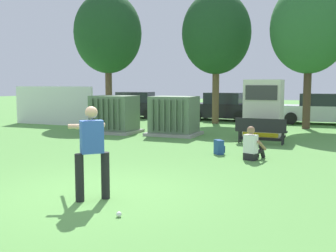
{
  "coord_description": "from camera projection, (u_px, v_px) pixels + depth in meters",
  "views": [
    {
      "loc": [
        4.28,
        -6.53,
        2.15
      ],
      "look_at": [
        0.07,
        3.5,
        1.0
      ],
      "focal_mm": 43.12,
      "sensor_mm": 36.0,
      "label": 1
    }
  ],
  "objects": [
    {
      "name": "tree_left",
      "position": [
        108.0,
        33.0,
        22.46
      ],
      "size": [
        3.76,
        3.76,
        7.18
      ],
      "color": "brown",
      "rests_on": "ground"
    },
    {
      "name": "fence_panel",
      "position": [
        53.0,
        106.0,
        20.99
      ],
      "size": [
        4.8,
        0.12,
        2.0
      ],
      "primitive_type": "cube",
      "color": "white",
      "rests_on": "ground"
    },
    {
      "name": "transformer_mid_west",
      "position": [
        174.0,
        116.0,
        16.8
      ],
      "size": [
        2.1,
        1.7,
        1.62
      ],
      "color": "#9E9B93",
      "rests_on": "ground"
    },
    {
      "name": "sports_ball",
      "position": [
        119.0,
        214.0,
        6.51
      ],
      "size": [
        0.09,
        0.09,
        0.09
      ],
      "primitive_type": "sphere",
      "color": "white",
      "rests_on": "ground"
    },
    {
      "name": "backpack",
      "position": [
        219.0,
        147.0,
        12.29
      ],
      "size": [
        0.37,
        0.38,
        0.44
      ],
      "color": "#264C8C",
      "rests_on": "ground"
    },
    {
      "name": "park_bench",
      "position": [
        261.0,
        129.0,
        14.38
      ],
      "size": [
        1.81,
        0.44,
        0.92
      ],
      "color": "black",
      "rests_on": "ground"
    },
    {
      "name": "parked_car_left_of_center",
      "position": [
        223.0,
        107.0,
        23.58
      ],
      "size": [
        4.28,
        2.09,
        1.62
      ],
      "color": "black",
      "rests_on": "ground"
    },
    {
      "name": "parked_car_leftmost",
      "position": [
        134.0,
        106.0,
        25.52
      ],
      "size": [
        4.38,
        2.32,
        1.62
      ],
      "color": "black",
      "rests_on": "ground"
    },
    {
      "name": "tree_center_left",
      "position": [
        216.0,
        33.0,
        21.32
      ],
      "size": [
        3.65,
        3.65,
        6.98
      ],
      "color": "brown",
      "rests_on": "ground"
    },
    {
      "name": "tree_center_right",
      "position": [
        309.0,
        28.0,
        18.76
      ],
      "size": [
        3.61,
        3.61,
        6.89
      ],
      "color": "#4C3828",
      "rests_on": "ground"
    },
    {
      "name": "ground_plane",
      "position": [
        95.0,
        194.0,
        7.86
      ],
      "size": [
        96.0,
        96.0,
        0.0
      ],
      "primitive_type": "plane",
      "color": "#5B9947"
    },
    {
      "name": "transformer_west",
      "position": [
        114.0,
        115.0,
        17.63
      ],
      "size": [
        2.1,
        1.7,
        1.62
      ],
      "color": "#9E9B93",
      "rests_on": "ground"
    },
    {
      "name": "seated_spectator",
      "position": [
        252.0,
        146.0,
        11.4
      ],
      "size": [
        0.65,
        0.79,
        0.96
      ],
      "color": "black",
      "rests_on": "ground"
    },
    {
      "name": "batter",
      "position": [
        91.0,
        147.0,
        7.43
      ],
      "size": [
        1.33,
        1.31,
        1.74
      ],
      "color": "black",
      "rests_on": "ground"
    },
    {
      "name": "generator_enclosure",
      "position": [
        263.0,
        109.0,
        15.82
      ],
      "size": [
        1.6,
        1.4,
        2.3
      ],
      "color": "#262626",
      "rests_on": "ground"
    },
    {
      "name": "parked_car_right_of_center",
      "position": [
        318.0,
        110.0,
        21.49
      ],
      "size": [
        4.27,
        2.06,
        1.62
      ],
      "color": "silver",
      "rests_on": "ground"
    }
  ]
}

